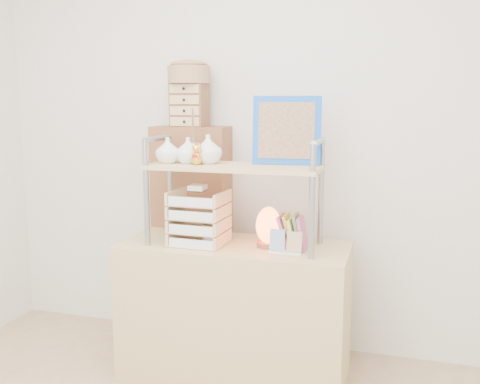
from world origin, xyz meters
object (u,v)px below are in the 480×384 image
(desk, at_px, (235,312))
(letter_tray, at_px, (198,221))
(cabinet, at_px, (193,236))
(salt_lamp, at_px, (268,227))

(desk, distance_m, letter_tray, 0.54)
(cabinet, height_order, letter_tray, cabinet)
(letter_tray, bearing_deg, cabinet, 115.48)
(cabinet, distance_m, letter_tray, 0.52)
(letter_tray, relative_size, salt_lamp, 1.51)
(cabinet, bearing_deg, desk, -46.92)
(desk, bearing_deg, cabinet, 136.20)
(desk, distance_m, cabinet, 0.61)
(cabinet, bearing_deg, salt_lamp, -36.00)
(desk, xyz_separation_m, salt_lamp, (0.18, 0.00, 0.48))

